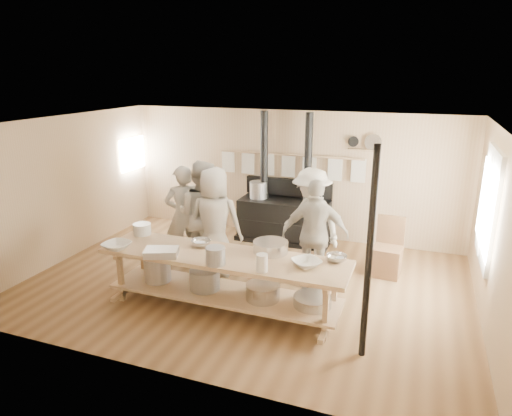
# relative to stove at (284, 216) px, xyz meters

# --- Properties ---
(ground) EXTENTS (7.00, 7.00, 0.00)m
(ground) POSITION_rel_stove_xyz_m (0.01, -2.12, -0.52)
(ground) COLOR brown
(ground) RESTS_ON ground
(room_shell) EXTENTS (7.00, 7.00, 7.00)m
(room_shell) POSITION_rel_stove_xyz_m (0.01, -2.12, 1.10)
(room_shell) COLOR tan
(room_shell) RESTS_ON ground
(window_right) EXTENTS (0.09, 1.50, 1.65)m
(window_right) POSITION_rel_stove_xyz_m (3.48, -1.52, 0.98)
(window_right) COLOR beige
(window_right) RESTS_ON ground
(left_opening) EXTENTS (0.00, 0.90, 0.90)m
(left_opening) POSITION_rel_stove_xyz_m (-3.44, -0.12, 1.08)
(left_opening) COLOR white
(left_opening) RESTS_ON ground
(stove) EXTENTS (1.90, 0.75, 2.60)m
(stove) POSITION_rel_stove_xyz_m (0.00, 0.00, 0.00)
(stove) COLOR black
(stove) RESTS_ON ground
(towel_rail) EXTENTS (3.00, 0.04, 0.47)m
(towel_rail) POSITION_rel_stove_xyz_m (0.01, 0.28, 1.04)
(towel_rail) COLOR tan
(towel_rail) RESTS_ON ground
(back_wall_shelf) EXTENTS (0.63, 0.14, 0.32)m
(back_wall_shelf) POSITION_rel_stove_xyz_m (1.47, 0.32, 1.48)
(back_wall_shelf) COLOR tan
(back_wall_shelf) RESTS_ON ground
(prep_table) EXTENTS (3.60, 0.90, 0.85)m
(prep_table) POSITION_rel_stove_xyz_m (-0.00, -3.02, -0.00)
(prep_table) COLOR tan
(prep_table) RESTS_ON ground
(support_post) EXTENTS (0.08, 0.08, 2.60)m
(support_post) POSITION_rel_stove_xyz_m (2.06, -3.47, 0.78)
(support_post) COLOR black
(support_post) RESTS_ON ground
(cook_far_left) EXTENTS (0.78, 0.74, 1.79)m
(cook_far_left) POSITION_rel_stove_xyz_m (-1.35, -1.69, 0.37)
(cook_far_left) COLOR beige
(cook_far_left) RESTS_ON ground
(cook_left) EXTENTS (0.93, 0.72, 1.90)m
(cook_left) POSITION_rel_stove_xyz_m (-0.97, -1.71, 0.43)
(cook_left) COLOR beige
(cook_left) RESTS_ON ground
(cook_center) EXTENTS (0.98, 0.72, 1.86)m
(cook_center) POSITION_rel_stove_xyz_m (-0.61, -1.96, 0.41)
(cook_center) COLOR beige
(cook_center) RESTS_ON ground
(cook_right) EXTENTS (1.11, 0.64, 1.77)m
(cook_right) POSITION_rel_stove_xyz_m (1.07, -1.85, 0.37)
(cook_right) COLOR beige
(cook_right) RESTS_ON ground
(cook_by_window) EXTENTS (1.34, 1.12, 1.80)m
(cook_by_window) POSITION_rel_stove_xyz_m (0.84, -1.21, 0.38)
(cook_by_window) COLOR beige
(cook_by_window) RESTS_ON ground
(chair) EXTENTS (0.50, 0.50, 1.00)m
(chair) POSITION_rel_stove_xyz_m (2.13, -0.98, -0.23)
(chair) COLOR brown
(chair) RESTS_ON ground
(bowl_white_a) EXTENTS (0.43, 0.43, 0.10)m
(bowl_white_a) POSITION_rel_stove_xyz_m (-1.54, -3.35, 0.38)
(bowl_white_a) COLOR white
(bowl_white_a) RESTS_ON prep_table
(bowl_steel_a) EXTENTS (0.41, 0.41, 0.09)m
(bowl_steel_a) POSITION_rel_stove_xyz_m (-0.44, -2.82, 0.37)
(bowl_steel_a) COLOR silver
(bowl_steel_a) RESTS_ON prep_table
(bowl_white_b) EXTENTS (0.53, 0.53, 0.09)m
(bowl_white_b) POSITION_rel_stove_xyz_m (1.21, -2.99, 0.38)
(bowl_white_b) COLOR white
(bowl_white_b) RESTS_ON prep_table
(bowl_steel_b) EXTENTS (0.37, 0.37, 0.09)m
(bowl_steel_b) POSITION_rel_stove_xyz_m (1.56, -2.69, 0.37)
(bowl_steel_b) COLOR silver
(bowl_steel_b) RESTS_ON prep_table
(roasting_pan) EXTENTS (0.54, 0.45, 0.10)m
(roasting_pan) POSITION_rel_stove_xyz_m (-0.79, -3.35, 0.38)
(roasting_pan) COLOR #B2B2B7
(roasting_pan) RESTS_ON prep_table
(mixing_bowl_large) EXTENTS (0.56, 0.56, 0.16)m
(mixing_bowl_large) POSITION_rel_stove_xyz_m (0.61, -2.69, 0.41)
(mixing_bowl_large) COLOR silver
(mixing_bowl_large) RESTS_ON prep_table
(bucket_galv) EXTENTS (0.30, 0.30, 0.24)m
(bucket_galv) POSITION_rel_stove_xyz_m (0.05, -3.35, 0.45)
(bucket_galv) COLOR gray
(bucket_galv) RESTS_ON prep_table
(deep_bowl_enamel) EXTENTS (0.29, 0.29, 0.18)m
(deep_bowl_enamel) POSITION_rel_stove_xyz_m (-1.54, -2.69, 0.42)
(deep_bowl_enamel) COLOR white
(deep_bowl_enamel) RESTS_ON prep_table
(pitcher) EXTENTS (0.18, 0.18, 0.24)m
(pitcher) POSITION_rel_stove_xyz_m (0.71, -3.35, 0.45)
(pitcher) COLOR white
(pitcher) RESTS_ON prep_table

